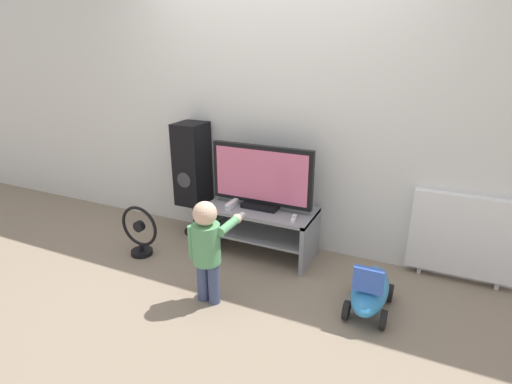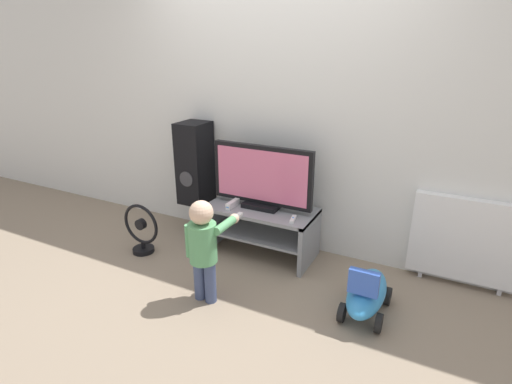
% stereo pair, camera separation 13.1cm
% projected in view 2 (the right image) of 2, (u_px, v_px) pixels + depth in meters
% --- Properties ---
extents(ground_plane, '(16.00, 16.00, 0.00)m').
position_uv_depth(ground_plane, '(249.00, 264.00, 3.44)').
color(ground_plane, gray).
extents(wall_back, '(10.00, 0.06, 2.60)m').
position_uv_depth(wall_back, '(277.00, 104.00, 3.44)').
color(wall_back, silver).
rests_on(wall_back, ground_plane).
extents(tv_stand, '(0.96, 0.47, 0.44)m').
position_uv_depth(tv_stand, '(261.00, 224.00, 3.53)').
color(tv_stand, gray).
rests_on(tv_stand, ground_plane).
extents(television, '(0.91, 0.20, 0.55)m').
position_uv_depth(television, '(262.00, 178.00, 3.40)').
color(television, black).
rests_on(television, tv_stand).
extents(game_console, '(0.04, 0.18, 0.05)m').
position_uv_depth(game_console, '(233.00, 204.00, 3.50)').
color(game_console, white).
rests_on(game_console, tv_stand).
extents(remote_primary, '(0.06, 0.13, 0.03)m').
position_uv_depth(remote_primary, '(293.00, 219.00, 3.23)').
color(remote_primary, white).
rests_on(remote_primary, tv_stand).
extents(child, '(0.30, 0.45, 0.79)m').
position_uv_depth(child, '(204.00, 243.00, 2.82)').
color(child, '#3F4C72').
rests_on(child, ground_plane).
extents(speaker_tower, '(0.26, 0.31, 1.11)m').
position_uv_depth(speaker_tower, '(195.00, 165.00, 3.81)').
color(speaker_tower, black).
rests_on(speaker_tower, ground_plane).
extents(floor_fan, '(0.38, 0.19, 0.47)m').
position_uv_depth(floor_fan, '(142.00, 231.00, 3.57)').
color(floor_fan, black).
rests_on(floor_fan, ground_plane).
extents(ride_on_toy, '(0.29, 0.61, 0.42)m').
position_uv_depth(ride_on_toy, '(367.00, 293.00, 2.76)').
color(ride_on_toy, '#338CD1').
rests_on(ride_on_toy, ground_plane).
extents(radiator, '(0.80, 0.08, 0.72)m').
position_uv_depth(radiator, '(467.00, 241.00, 3.01)').
color(radiator, white).
rests_on(radiator, ground_plane).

